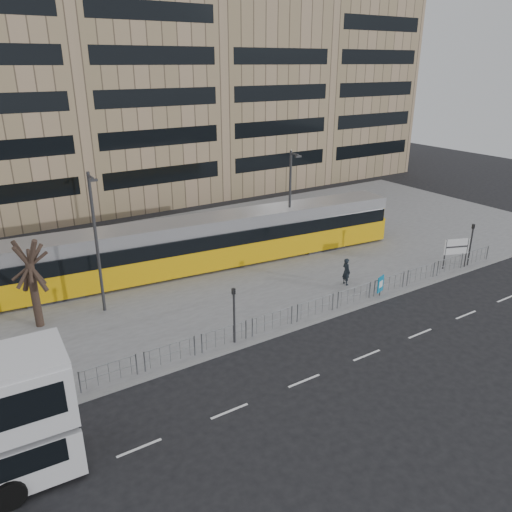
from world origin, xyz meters
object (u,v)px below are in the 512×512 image
traffic_light_west (234,308)px  traffic_light_east (471,239)px  bare_tree (24,236)px  tram (200,243)px  station_sign (456,248)px  ad_panel (381,284)px  pedestrian (346,271)px  lamp_post_east (290,199)px  lamp_post_west (96,239)px

traffic_light_west → traffic_light_east: bearing=-14.7°
bare_tree → tram: bearing=13.5°
station_sign → bare_tree: 27.69m
ad_panel → traffic_light_west: (-10.50, 0.10, 1.21)m
station_sign → ad_panel: (-7.80, -0.40, -0.73)m
station_sign → pedestrian: station_sign is taller
station_sign → lamp_post_east: lamp_post_east is taller
bare_tree → pedestrian: bearing=-15.6°
traffic_light_west → lamp_post_east: (10.15, 9.02, 2.30)m
ad_panel → tram: bearing=108.5°
tram → lamp_post_west: size_ratio=3.75×
traffic_light_east → lamp_post_west: lamp_post_west is taller
traffic_light_east → ad_panel: bearing=-175.4°
station_sign → lamp_post_west: (-22.92, 6.92, 3.00)m
pedestrian → lamp_post_east: size_ratio=0.23×
bare_tree → station_sign: bearing=-15.0°
station_sign → ad_panel: 7.84m
tram → traffic_light_east: bearing=-25.7°
tram → station_sign: bearing=-27.1°
tram → pedestrian: (6.69, -7.77, -0.91)m
traffic_light_east → pedestrian: bearing=170.3°
tram → traffic_light_west: 10.61m
ad_panel → traffic_light_east: (9.03, 0.17, 1.21)m
ad_panel → traffic_light_east: traffic_light_east is taller
traffic_light_west → lamp_post_west: lamp_post_west is taller
traffic_light_east → traffic_light_west: bearing=-176.2°
pedestrian → traffic_light_west: 10.20m
traffic_light_east → lamp_post_east: size_ratio=0.40×
traffic_light_east → lamp_post_east: lamp_post_east is taller
lamp_post_west → bare_tree: 3.67m
station_sign → ad_panel: bearing=-156.2°
ad_panel → pedestrian: 2.54m
station_sign → traffic_light_east: (1.24, -0.23, 0.48)m
station_sign → lamp_post_west: bearing=-176.0°
station_sign → traffic_light_west: traffic_light_west is taller
station_sign → ad_panel: size_ratio=1.64×
pedestrian → traffic_light_east: 9.99m
lamp_post_west → tram: bearing=20.4°
station_sign → traffic_light_west: bearing=-158.2°
tram → station_sign: 18.03m
traffic_light_west → lamp_post_west: 8.94m
lamp_post_east → bare_tree: (-18.35, -1.62, 1.00)m
station_sign → lamp_post_east: (-8.15, 8.72, 2.78)m
pedestrian → bare_tree: bare_tree is taller
pedestrian → traffic_light_west: (-9.87, -2.35, 1.06)m
traffic_light_west → bare_tree: bare_tree is taller
lamp_post_east → lamp_post_west: bearing=-173.1°
lamp_post_west → bare_tree: bearing=177.2°
tram → traffic_light_west: (-3.18, -10.12, 0.16)m
ad_panel → traffic_light_east: bearing=-16.1°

